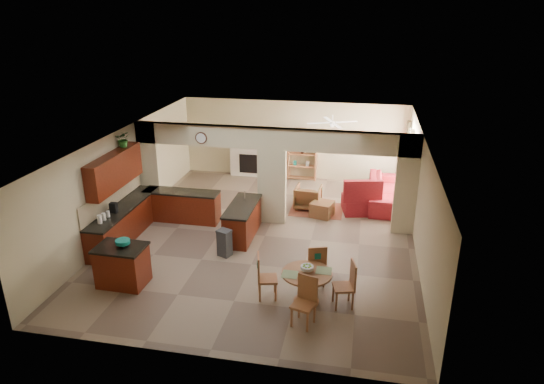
% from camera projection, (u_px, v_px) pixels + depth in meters
% --- Properties ---
extents(floor, '(10.00, 10.00, 0.00)m').
position_uv_depth(floor, '(265.00, 236.00, 13.33)').
color(floor, '#7D6A57').
rests_on(floor, ground).
extents(ceiling, '(10.00, 10.00, 0.00)m').
position_uv_depth(ceiling, '(264.00, 137.00, 12.32)').
color(ceiling, white).
rests_on(ceiling, wall_back).
extents(wall_back, '(8.00, 0.00, 8.00)m').
position_uv_depth(wall_back, '(293.00, 140.00, 17.40)').
color(wall_back, '#C9BA93').
rests_on(wall_back, floor).
extents(wall_front, '(8.00, 0.00, 8.00)m').
position_uv_depth(wall_front, '(204.00, 291.00, 8.25)').
color(wall_front, '#C9BA93').
rests_on(wall_front, floor).
extents(wall_left, '(0.00, 10.00, 10.00)m').
position_uv_depth(wall_left, '(125.00, 179.00, 13.55)').
color(wall_left, '#C9BA93').
rests_on(wall_left, floor).
extents(wall_right, '(0.00, 10.00, 10.00)m').
position_uv_depth(wall_right, '(421.00, 199.00, 12.10)').
color(wall_right, '#C9BA93').
rests_on(wall_right, floor).
extents(partition_left_pier, '(0.60, 0.25, 2.80)m').
position_uv_depth(partition_left_pier, '(150.00, 168.00, 14.41)').
color(partition_left_pier, '#C9BA93').
rests_on(partition_left_pier, floor).
extents(partition_center_pier, '(0.80, 0.25, 2.20)m').
position_uv_depth(partition_center_pier, '(272.00, 186.00, 13.85)').
color(partition_center_pier, '#C9BA93').
rests_on(partition_center_pier, floor).
extents(partition_right_pier, '(0.60, 0.25, 2.80)m').
position_uv_depth(partition_right_pier, '(406.00, 185.00, 13.07)').
color(partition_right_pier, '#C9BA93').
rests_on(partition_right_pier, floor).
extents(partition_header, '(8.00, 0.25, 0.60)m').
position_uv_depth(partition_header, '(272.00, 139.00, 13.34)').
color(partition_header, '#C9BA93').
rests_on(partition_header, partition_center_pier).
extents(kitchen_counter, '(2.52, 3.29, 1.48)m').
position_uv_depth(kitchen_counter, '(149.00, 215.00, 13.52)').
color(kitchen_counter, '#421307').
rests_on(kitchen_counter, floor).
extents(upper_cabinets, '(0.35, 2.40, 0.90)m').
position_uv_depth(upper_cabinets, '(115.00, 170.00, 12.59)').
color(upper_cabinets, '#421307').
rests_on(upper_cabinets, wall_left).
extents(peninsula, '(0.70, 1.85, 0.91)m').
position_uv_depth(peninsula, '(242.00, 221.00, 13.17)').
color(peninsula, '#421307').
rests_on(peninsula, floor).
extents(wall_clock, '(0.34, 0.03, 0.34)m').
position_uv_depth(wall_clock, '(201.00, 138.00, 13.58)').
color(wall_clock, '#472317').
rests_on(wall_clock, partition_header).
extents(rug, '(1.60, 1.30, 0.01)m').
position_uv_depth(rug, '(317.00, 209.00, 15.03)').
color(rug, brown).
rests_on(rug, floor).
extents(fireplace, '(1.60, 0.35, 1.20)m').
position_uv_depth(fireplace, '(250.00, 160.00, 17.82)').
color(fireplace, silver).
rests_on(fireplace, floor).
extents(shelving_unit, '(1.00, 0.32, 1.80)m').
position_uv_depth(shelving_unit, '(302.00, 155.00, 17.35)').
color(shelving_unit, brown).
rests_on(shelving_unit, floor).
extents(window_a, '(0.02, 0.90, 1.90)m').
position_uv_depth(window_a, '(412.00, 177.00, 14.28)').
color(window_a, white).
rests_on(window_a, wall_right).
extents(window_b, '(0.02, 0.90, 1.90)m').
position_uv_depth(window_b, '(409.00, 160.00, 15.84)').
color(window_b, white).
rests_on(window_b, wall_right).
extents(glazed_door, '(0.02, 0.70, 2.10)m').
position_uv_depth(glazed_door, '(410.00, 173.00, 15.11)').
color(glazed_door, white).
rests_on(glazed_door, wall_right).
extents(drape_a_left, '(0.10, 0.28, 2.30)m').
position_uv_depth(drape_a_left, '(412.00, 184.00, 13.74)').
color(drape_a_left, '#3F1E19').
rests_on(drape_a_left, wall_right).
extents(drape_a_right, '(0.10, 0.28, 2.30)m').
position_uv_depth(drape_a_right, '(410.00, 170.00, 14.84)').
color(drape_a_right, '#3F1E19').
rests_on(drape_a_right, wall_right).
extents(drape_b_left, '(0.10, 0.28, 2.30)m').
position_uv_depth(drape_b_left, '(409.00, 165.00, 15.30)').
color(drape_b_left, '#3F1E19').
rests_on(drape_b_left, wall_right).
extents(drape_b_right, '(0.10, 0.28, 2.30)m').
position_uv_depth(drape_b_right, '(406.00, 155.00, 16.39)').
color(drape_b_right, '#3F1E19').
rests_on(drape_b_right, wall_right).
extents(ceiling_fan, '(1.00, 1.00, 0.10)m').
position_uv_depth(ceiling_fan, '(332.00, 123.00, 14.88)').
color(ceiling_fan, white).
rests_on(ceiling_fan, ceiling).
extents(kitchen_island, '(1.11, 0.80, 0.95)m').
position_uv_depth(kitchen_island, '(122.00, 265.00, 10.89)').
color(kitchen_island, '#421307').
rests_on(kitchen_island, floor).
extents(teal_bowl, '(0.32, 0.32, 0.15)m').
position_uv_depth(teal_bowl, '(123.00, 243.00, 10.71)').
color(teal_bowl, '#127F72').
rests_on(teal_bowl, kitchen_island).
extents(trash_can, '(0.38, 0.36, 0.65)m').
position_uv_depth(trash_can, '(225.00, 244.00, 12.18)').
color(trash_can, '#2E2E30').
rests_on(trash_can, floor).
extents(dining_table, '(1.07, 1.07, 0.73)m').
position_uv_depth(dining_table, '(307.00, 282.00, 10.19)').
color(dining_table, brown).
rests_on(dining_table, floor).
extents(fruit_bowl, '(0.27, 0.27, 0.14)m').
position_uv_depth(fruit_bowl, '(307.00, 268.00, 10.13)').
color(fruit_bowl, '#5DA222').
rests_on(fruit_bowl, dining_table).
extents(sofa, '(2.76, 1.08, 0.80)m').
position_uv_depth(sofa, '(386.00, 191.00, 15.38)').
color(sofa, maroon).
rests_on(sofa, floor).
extents(chaise, '(1.32, 1.16, 0.46)m').
position_uv_depth(chaise, '(362.00, 205.00, 14.83)').
color(chaise, maroon).
rests_on(chaise, floor).
extents(armchair, '(0.82, 0.85, 0.72)m').
position_uv_depth(armchair, '(308.00, 197.00, 15.04)').
color(armchair, maroon).
rests_on(armchair, floor).
extents(ottoman, '(0.74, 0.74, 0.44)m').
position_uv_depth(ottoman, '(322.00, 209.00, 14.52)').
color(ottoman, maroon).
rests_on(ottoman, floor).
extents(plant, '(0.48, 0.44, 0.44)m').
position_uv_depth(plant, '(124.00, 139.00, 12.94)').
color(plant, '#1A4913').
rests_on(plant, upper_cabinets).
extents(chair_north, '(0.53, 0.53, 1.02)m').
position_uv_depth(chair_north, '(316.00, 264.00, 10.78)').
color(chair_north, brown).
rests_on(chair_north, floor).
extents(chair_east, '(0.52, 0.52, 1.02)m').
position_uv_depth(chair_east, '(348.00, 283.00, 10.06)').
color(chair_east, brown).
rests_on(chair_east, floor).
extents(chair_south, '(0.53, 0.53, 1.02)m').
position_uv_depth(chair_south, '(305.00, 299.00, 9.52)').
color(chair_south, brown).
rests_on(chair_south, floor).
extents(chair_west, '(0.51, 0.51, 1.02)m').
position_uv_depth(chair_west, '(263.00, 275.00, 10.35)').
color(chair_west, brown).
rests_on(chair_west, floor).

